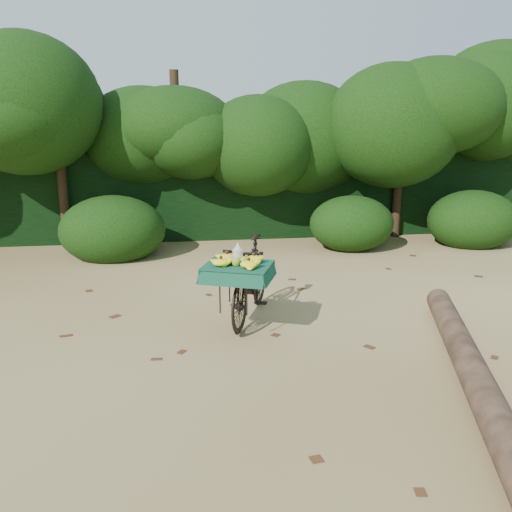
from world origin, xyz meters
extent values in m
plane|color=tan|center=(0.00, 0.00, 0.00)|extent=(80.00, 80.00, 0.00)
imported|color=black|center=(-0.92, 0.86, 0.52)|extent=(1.07, 1.78, 1.03)
cube|color=black|center=(-1.14, 0.30, 0.85)|extent=(0.51, 0.56, 0.03)
cube|color=#144D34|center=(-1.14, 0.30, 0.86)|extent=(0.92, 0.85, 0.01)
ellipsoid|color=olive|center=(-1.07, 0.28, 0.92)|extent=(0.10, 0.08, 0.11)
ellipsoid|color=olive|center=(-1.11, 0.36, 0.92)|extent=(0.10, 0.08, 0.11)
ellipsoid|color=olive|center=(-1.20, 0.33, 0.92)|extent=(0.10, 0.08, 0.11)
ellipsoid|color=olive|center=(-1.16, 0.24, 0.92)|extent=(0.10, 0.08, 0.11)
cylinder|color=#EAE5C6|center=(-1.13, 0.31, 0.97)|extent=(0.12, 0.12, 0.16)
cylinder|color=brown|center=(0.98, -1.12, 0.15)|extent=(1.51, 3.96, 0.29)
cube|color=black|center=(0.00, 6.30, 0.90)|extent=(26.00, 1.80, 1.80)
camera|label=1|loc=(-1.75, -5.61, 2.50)|focal=38.00mm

